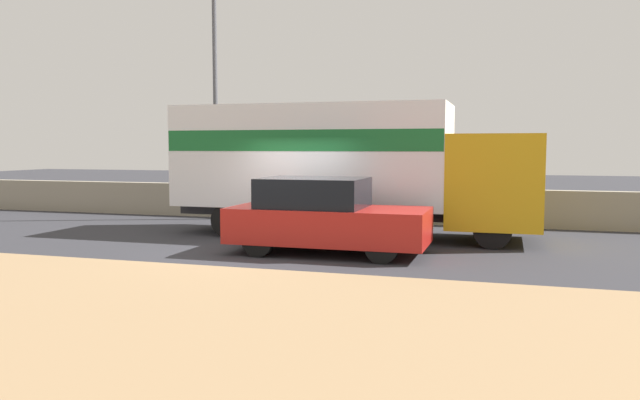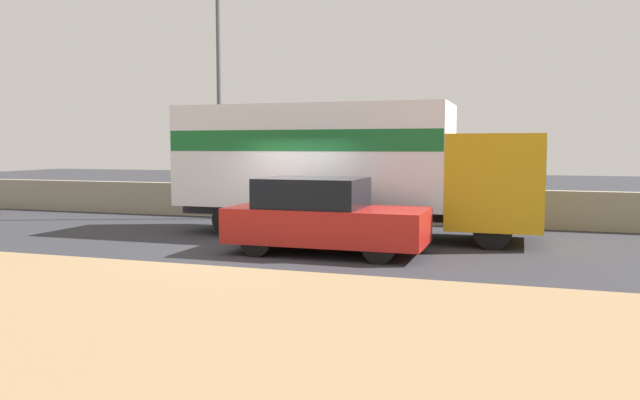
{
  "view_description": "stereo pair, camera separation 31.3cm",
  "coord_description": "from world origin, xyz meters",
  "views": [
    {
      "loc": [
        4.77,
        -12.5,
        2.27
      ],
      "look_at": [
        0.57,
        1.44,
        1.02
      ],
      "focal_mm": 35.0,
      "sensor_mm": 36.0,
      "label": 1
    },
    {
      "loc": [
        5.07,
        -12.4,
        2.27
      ],
      "look_at": [
        0.57,
        1.44,
        1.02
      ],
      "focal_mm": 35.0,
      "sensor_mm": 36.0,
      "label": 2
    }
  ],
  "objects": [
    {
      "name": "ground_plane",
      "position": [
        0.0,
        0.0,
        0.0
      ],
      "size": [
        80.0,
        80.0,
        0.0
      ],
      "primitive_type": "plane",
      "color": "#2D2D33"
    },
    {
      "name": "stone_wall_backdrop",
      "position": [
        0.0,
        5.78,
        0.53
      ],
      "size": [
        60.0,
        0.35,
        1.06
      ],
      "color": "gray",
      "rests_on": "ground_plane"
    },
    {
      "name": "street_lamp",
      "position": [
        -3.93,
        5.17,
        4.2
      ],
      "size": [
        0.56,
        0.28,
        7.29
      ],
      "color": "#4C4C51",
      "rests_on": "ground_plane"
    },
    {
      "name": "car_hatchback",
      "position": [
        1.08,
        0.08,
        0.79
      ],
      "size": [
        4.17,
        1.8,
        1.61
      ],
      "color": "#B21E19",
      "rests_on": "ground_plane"
    },
    {
      "name": "box_truck",
      "position": [
        0.76,
        2.79,
        1.91
      ],
      "size": [
        9.05,
        2.48,
        3.31
      ],
      "color": "gold",
      "rests_on": "ground_plane"
    },
    {
      "name": "dirt_shoulder_foreground",
      "position": [
        0.0,
        -5.17,
        0.02
      ],
      "size": [
        60.0,
        6.26,
        0.04
      ],
      "color": "#937551",
      "rests_on": "ground_plane"
    }
  ]
}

